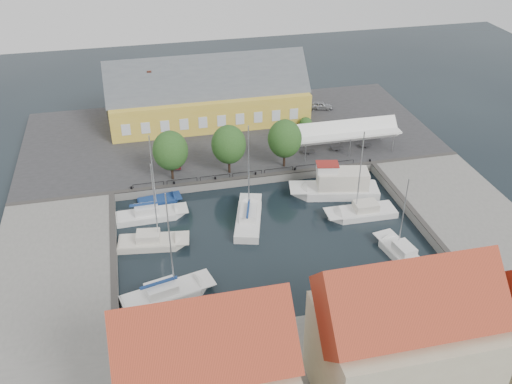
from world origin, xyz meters
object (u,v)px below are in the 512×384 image
tent_canopy (346,132)px  launch_nw (159,202)px  car_red (176,159)px  launch_sw (152,324)px  west_boat_a (150,216)px  east_boat_b (362,213)px  warehouse (204,97)px  trawler (338,187)px  center_sailboat (249,220)px  west_boat_d (166,295)px  car_silver (321,105)px  west_boat_b (152,243)px  east_boat_c (401,255)px

tent_canopy → launch_nw: 25.95m
car_red → launch_sw: (-5.07, -26.75, -1.55)m
launch_sw → west_boat_a: bearing=86.7°
east_boat_b → warehouse: bearing=116.4°
trawler → center_sailboat: bearing=-163.8°
west_boat_a → west_boat_d: west_boat_d is taller
car_red → east_boat_b: 24.38m
car_silver → west_boat_b: west_boat_b is taller
car_silver → center_sailboat: (-16.86, -25.78, -1.26)m
warehouse → center_sailboat: (0.90, -26.05, -4.06)m
trawler → launch_sw: (-23.09, -16.74, -0.93)m
center_sailboat → west_boat_a: center_sailboat is taller
trawler → east_boat_c: size_ratio=1.16×
car_silver → warehouse: bearing=103.6°
launch_sw → launch_nw: 19.87m
car_red → west_boat_b: (-4.26, -15.23, -1.38)m
trawler → west_boat_b: 22.91m
trawler → west_boat_b: size_ratio=1.07×
car_silver → west_boat_d: size_ratio=0.32×
east_boat_c → west_boat_d: 23.87m
tent_canopy → car_silver: bearing=85.1°
trawler → west_boat_b: west_boat_b is taller
east_boat_c → west_boat_b: west_boat_b is taller
west_boat_b → launch_sw: (-0.80, -11.52, -0.17)m
east_boat_b → tent_canopy: bearing=78.1°
west_boat_d → launch_nw: bearing=87.6°
car_silver → center_sailboat: 30.83m
tent_canopy → east_boat_c: (-1.87, -21.65, -3.42)m
east_boat_b → car_red: bearing=142.3°
car_red → center_sailboat: size_ratio=0.33×
center_sailboat → east_boat_b: 12.89m
trawler → east_boat_b: size_ratio=0.99×
warehouse → west_boat_d: size_ratio=2.44×
west_boat_a → launch_nw: 3.30m
center_sailboat → launch_nw: center_sailboat is taller
car_silver → car_red: (-23.33, -12.40, 0.01)m
car_red → west_boat_a: (-4.09, -10.07, -1.37)m
west_boat_b → launch_nw: (1.39, 8.23, -0.17)m
east_boat_b → launch_sw: size_ratio=2.49×
east_boat_c → launch_nw: size_ratio=1.80×
trawler → car_red: bearing=151.0°
warehouse → east_boat_c: warehouse is taller
center_sailboat → launch_sw: center_sailboat is taller
launch_sw → launch_nw: bearing=83.7°
launch_sw → launch_nw: size_ratio=0.85×
tent_canopy → trawler: bearing=-115.1°
tent_canopy → launch_sw: size_ratio=3.13×
west_boat_a → west_boat_b: 5.16m
trawler → car_silver: bearing=76.7°
car_red → east_boat_b: size_ratio=0.35×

